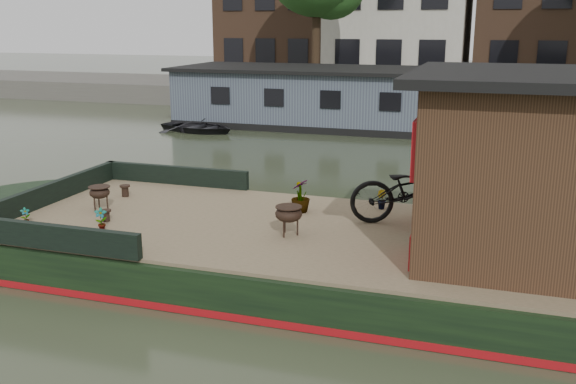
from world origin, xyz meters
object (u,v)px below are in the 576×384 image
(bicycle, at_px, (415,190))
(brazier_rear, at_px, (100,198))
(dinghy, at_px, (198,123))
(potted_plant_a, at_px, (101,219))
(brazier_front, at_px, (289,221))
(cabin, at_px, (563,165))

(bicycle, height_order, brazier_rear, bicycle)
(brazier_rear, bearing_deg, dinghy, 108.14)
(potted_plant_a, bearing_deg, brazier_front, 13.79)
(cabin, bearing_deg, brazier_rear, -179.51)
(bicycle, xyz_separation_m, potted_plant_a, (-4.40, -1.86, -0.35))
(bicycle, height_order, brazier_front, bicycle)
(potted_plant_a, distance_m, brazier_front, 2.82)
(potted_plant_a, relative_size, brazier_rear, 0.86)
(brazier_rear, bearing_deg, brazier_front, -4.78)
(cabin, relative_size, brazier_front, 9.04)
(bicycle, xyz_separation_m, dinghy, (-8.77, 10.43, -0.88))
(cabin, height_order, dinghy, cabin)
(brazier_front, distance_m, brazier_rear, 3.41)
(cabin, distance_m, dinghy, 15.66)
(cabin, relative_size, bicycle, 2.00)
(bicycle, height_order, potted_plant_a, bicycle)
(cabin, relative_size, dinghy, 1.43)
(dinghy, bearing_deg, bicycle, -126.83)
(cabin, bearing_deg, bicycle, 156.87)
(brazier_front, bearing_deg, brazier_rear, 175.22)
(brazier_rear, height_order, dinghy, brazier_rear)
(potted_plant_a, height_order, dinghy, potted_plant_a)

